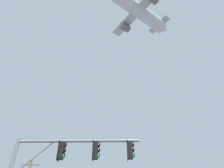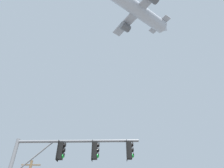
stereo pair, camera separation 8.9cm
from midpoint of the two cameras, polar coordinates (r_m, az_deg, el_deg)
The scene contains 2 objects.
signal_pole_near at distance 11.43m, azimuth -13.49°, elevation -20.98°, with size 6.82×0.67×5.83m.
airplane at distance 56.84m, azimuth 6.92°, elevation 20.57°, with size 22.33×17.41×6.81m.
Camera 2 is at (0.02, -3.50, 1.77)m, focal length 31.93 mm.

